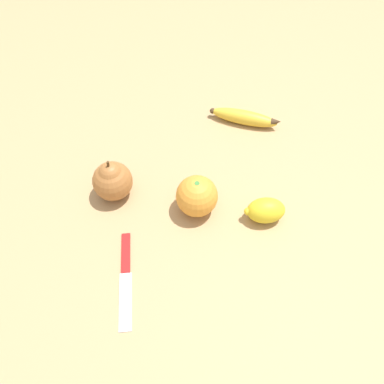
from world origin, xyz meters
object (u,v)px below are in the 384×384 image
at_px(paring_knife, 126,275).
at_px(orange, 197,196).
at_px(pear, 112,180).
at_px(banana, 245,117).
at_px(lemon, 266,210).

bearing_deg(paring_knife, orange, -136.77).
bearing_deg(pear, banana, -69.05).
distance_m(pear, paring_knife, 0.20).
height_order(banana, lemon, lemon).
bearing_deg(orange, lemon, -115.29).
distance_m(pear, lemon, 0.32).
xyz_separation_m(banana, orange, (-0.21, 0.18, 0.02)).
bearing_deg(orange, paring_knife, 123.16).
bearing_deg(pear, lemon, -116.90).
xyz_separation_m(banana, pear, (-0.13, 0.34, 0.03)).
bearing_deg(lemon, paring_knife, 99.70).
bearing_deg(lemon, pear, 63.10).
bearing_deg(paring_knife, banana, -127.34).
relative_size(lemon, paring_knife, 0.45).
bearing_deg(banana, pear, -126.65).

